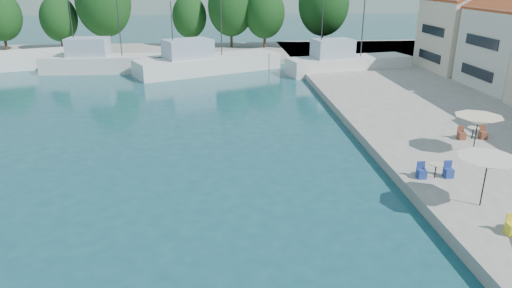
{
  "coord_description": "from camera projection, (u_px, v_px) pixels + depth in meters",
  "views": [
    {
      "loc": [
        -2.95,
        3.22,
        10.1
      ],
      "look_at": [
        -1.13,
        26.0,
        1.72
      ],
      "focal_mm": 32.0,
      "sensor_mm": 36.0,
      "label": 1
    }
  ],
  "objects": [
    {
      "name": "tree_07",
      "position": [
        265.0,
        13.0,
        63.69
      ],
      "size": [
        5.62,
        5.62,
        8.32
      ],
      "color": "#3F2B19",
      "rests_on": "quay_far"
    },
    {
      "name": "cafe_table_03",
      "position": [
        472.0,
        135.0,
        28.35
      ],
      "size": [
        1.82,
        0.7,
        0.76
      ],
      "color": "black",
      "rests_on": "quay_right"
    },
    {
      "name": "umbrella_white",
      "position": [
        488.0,
        163.0,
        19.48
      ],
      "size": [
        2.63,
        2.63,
        2.28
      ],
      "color": "black",
      "rests_on": "quay_right"
    },
    {
      "name": "tree_05",
      "position": [
        189.0,
        16.0,
        65.61
      ],
      "size": [
        4.91,
        4.91,
        7.26
      ],
      "color": "#3F2B19",
      "rests_on": "quay_far"
    },
    {
      "name": "tree_02",
      "position": [
        0.0,
        16.0,
        61.39
      ],
      "size": [
        5.42,
        5.42,
        8.03
      ],
      "color": "#3F2B19",
      "rests_on": "quay_far"
    },
    {
      "name": "tree_06",
      "position": [
        231.0,
        7.0,
        64.21
      ],
      "size": [
        6.48,
        6.48,
        9.6
      ],
      "color": "#3F2B19",
      "rests_on": "quay_far"
    },
    {
      "name": "trawler_04",
      "position": [
        346.0,
        64.0,
        50.64
      ],
      "size": [
        14.39,
        6.55,
        10.2
      ],
      "rotation": [
        0.0,
        0.0,
        0.22
      ],
      "color": "silver",
      "rests_on": "ground"
    },
    {
      "name": "tree_08",
      "position": [
        324.0,
        4.0,
        63.47
      ],
      "size": [
        7.03,
        7.03,
        10.41
      ],
      "color": "#3F2B19",
      "rests_on": "quay_far"
    },
    {
      "name": "quay_far",
      "position": [
        183.0,
        53.0,
        62.69
      ],
      "size": [
        90.0,
        16.0,
        0.6
      ],
      "primitive_type": "cube",
      "color": "gray",
      "rests_on": "ground"
    },
    {
      "name": "tree_03",
      "position": [
        59.0,
        19.0,
        62.0
      ],
      "size": [
        4.93,
        4.93,
        7.3
      ],
      "color": "#3F2B19",
      "rests_on": "quay_far"
    },
    {
      "name": "trawler_03",
      "position": [
        205.0,
        63.0,
        51.01
      ],
      "size": [
        16.62,
        11.02,
        10.2
      ],
      "rotation": [
        0.0,
        0.0,
        0.45
      ],
      "color": "silver",
      "rests_on": "ground"
    },
    {
      "name": "building_06",
      "position": [
        473.0,
        23.0,
        48.32
      ],
      "size": [
        9.0,
        8.8,
        10.2
      ],
      "color": "beige",
      "rests_on": "quay_right"
    },
    {
      "name": "cafe_table_02",
      "position": [
        435.0,
        172.0,
        22.87
      ],
      "size": [
        1.82,
        0.7,
        0.76
      ],
      "color": "black",
      "rests_on": "quay_right"
    },
    {
      "name": "tree_04",
      "position": [
        103.0,
        2.0,
        61.71
      ],
      "size": [
        7.36,
        7.36,
        10.89
      ],
      "color": "#3F2B19",
      "rests_on": "quay_far"
    },
    {
      "name": "umbrella_cream",
      "position": [
        478.0,
        120.0,
        25.68
      ],
      "size": [
        2.65,
        2.65,
        2.17
      ],
      "color": "black",
      "rests_on": "quay_right"
    },
    {
      "name": "trawler_02",
      "position": [
        106.0,
        62.0,
        51.49
      ],
      "size": [
        14.69,
        4.13,
        10.2
      ],
      "rotation": [
        0.0,
        0.0,
        -0.02
      ],
      "color": "silver",
      "rests_on": "ground"
    }
  ]
}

